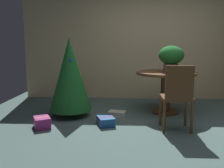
{
  "coord_description": "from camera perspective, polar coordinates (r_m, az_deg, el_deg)",
  "views": [
    {
      "loc": [
        -0.66,
        -3.59,
        1.26
      ],
      "look_at": [
        -0.86,
        0.42,
        0.62
      ],
      "focal_mm": 39.32,
      "sensor_mm": 36.0,
      "label": 1
    }
  ],
  "objects": [
    {
      "name": "round_dining_table",
      "position": [
        4.64,
        12.38,
        0.25
      ],
      "size": [
        1.09,
        1.09,
        0.77
      ],
      "color": "brown",
      "rests_on": "ground_plane"
    },
    {
      "name": "wooden_chair_near",
      "position": [
        3.67,
        14.96,
        -2.36
      ],
      "size": [
        0.43,
        0.41,
        0.98
      ],
      "color": "brown",
      "rests_on": "ground_plane"
    },
    {
      "name": "ground_plane",
      "position": [
        3.86,
        12.69,
        -10.16
      ],
      "size": [
        6.6,
        6.6,
        0.0
      ],
      "primitive_type": "plane",
      "color": "#4C6660"
    },
    {
      "name": "holiday_tree",
      "position": [
        4.36,
        -9.75,
        2.25
      ],
      "size": [
        0.74,
        0.74,
        1.39
      ],
      "color": "brown",
      "rests_on": "ground_plane"
    },
    {
      "name": "gift_box_blue",
      "position": [
        3.91,
        -1.45,
        -8.62
      ],
      "size": [
        0.32,
        0.36,
        0.14
      ],
      "color": "#1E569E",
      "rests_on": "ground_plane"
    },
    {
      "name": "gift_box_cream",
      "position": [
        4.35,
        1.13,
        -7.02
      ],
      "size": [
        0.32,
        0.24,
        0.1
      ],
      "color": "silver",
      "rests_on": "ground_plane"
    },
    {
      "name": "gift_box_purple",
      "position": [
        3.95,
        -15.96,
        -8.59
      ],
      "size": [
        0.33,
        0.36,
        0.17
      ],
      "color": "#9E287A",
      "rests_on": "ground_plane"
    },
    {
      "name": "back_wall_panel",
      "position": [
        5.83,
        9.44,
        9.36
      ],
      "size": [
        6.0,
        0.1,
        2.6
      ],
      "primitive_type": "cube",
      "color": "beige",
      "rests_on": "ground_plane"
    },
    {
      "name": "flower_vase",
      "position": [
        4.58,
        13.6,
        6.18
      ],
      "size": [
        0.45,
        0.45,
        0.48
      ],
      "color": "#665B51",
      "rests_on": "round_dining_table"
    }
  ]
}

